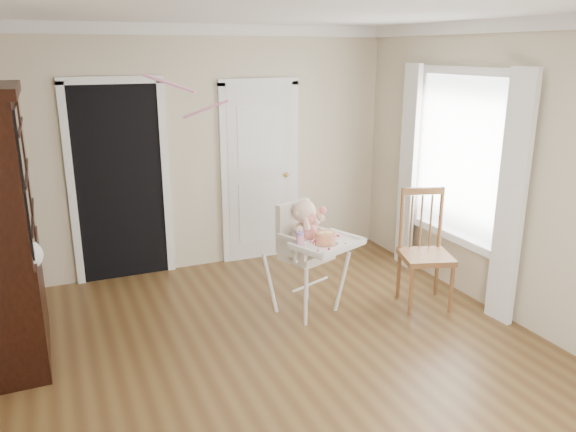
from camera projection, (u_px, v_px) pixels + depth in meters
name	position (u px, v px, depth m)	size (l,w,h in m)	color
floor	(290.00, 369.00, 4.45)	(5.00, 5.00, 0.00)	brown
ceiling	(290.00, 7.00, 3.69)	(5.00, 5.00, 0.00)	white
wall_back	(200.00, 151.00, 6.27)	(4.50, 4.50, 0.00)	beige
wall_right	(524.00, 178.00, 4.93)	(5.00, 5.00, 0.00)	beige
crown_molding	(290.00, 17.00, 3.70)	(4.50, 5.00, 0.12)	white
doorway	(119.00, 179.00, 5.98)	(1.06, 0.05, 2.22)	black
closet_door	(260.00, 174.00, 6.61)	(0.96, 0.09, 2.13)	white
window_right	(457.00, 169.00, 5.62)	(0.13, 1.84, 2.30)	white
high_chair	(307.00, 246.00, 5.25)	(0.85, 0.94, 1.09)	white
baby	(305.00, 227.00, 5.22)	(0.37, 0.28, 0.52)	beige
cake	(325.00, 238.00, 5.03)	(0.23, 0.23, 0.11)	silver
sippy_cup	(300.00, 238.00, 4.97)	(0.07, 0.07, 0.16)	pink
dining_chair	(425.00, 252.00, 5.48)	(0.58, 0.58, 1.14)	brown
streamer	(169.00, 83.00, 4.62)	(0.03, 0.50, 0.02)	pink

